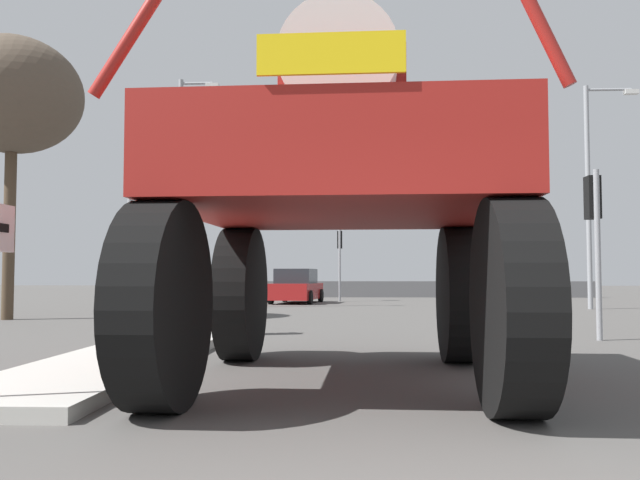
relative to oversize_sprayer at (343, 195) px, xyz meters
The scene contains 12 objects.
ground_plane 12.83m from the oversize_sprayer, 87.35° to the left, with size 120.00×120.00×0.00m, color #4C4947.
median_island 3.92m from the oversize_sprayer, 157.28° to the left, with size 1.65×7.30×0.15m, color #B2AFA8.
oversize_sprayer is the anchor object (origin of this frame).
sedan_ahead 21.98m from the oversize_sprayer, 96.03° to the left, with size 2.28×4.28×1.52m.
traffic_signal_near_left 6.81m from the oversize_sprayer, 128.88° to the left, with size 0.24×0.54×3.91m.
traffic_signal_near_right 7.15m from the oversize_sprayer, 47.73° to the left, with size 0.24×0.54×3.26m.
traffic_signal_far_left 24.07m from the oversize_sprayer, 90.99° to the left, with size 0.24×0.55×3.46m.
traffic_signal_far_right 24.67m from the oversize_sprayer, 102.64° to the left, with size 0.24×0.55×3.58m.
streetlight_far_left 18.40m from the oversize_sprayer, 110.16° to the left, with size 1.55×0.24×8.72m.
streetlight_far_right 19.44m from the oversize_sprayer, 62.16° to the left, with size 1.99×0.24×8.27m.
bare_tree_left 14.64m from the oversize_sprayer, 132.30° to the left, with size 3.87×3.87×7.98m.
roadside_barrier 29.87m from the oversize_sprayer, 88.88° to the left, with size 26.39×0.24×0.90m, color #59595B.
Camera 1 is at (-0.50, -2.44, 1.23)m, focal length 37.46 mm.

